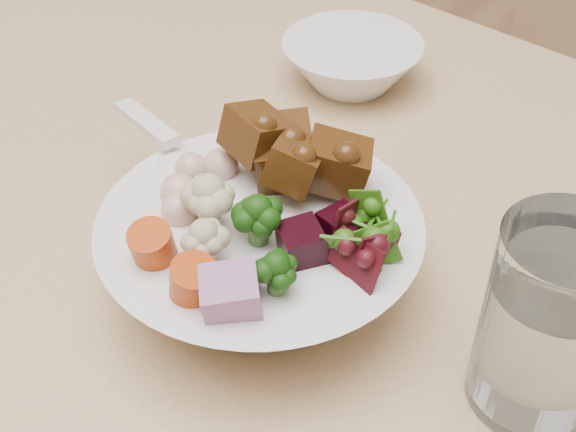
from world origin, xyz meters
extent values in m
cylinder|color=tan|center=(-0.52, 0.60, 0.36)|extent=(0.06, 0.06, 0.72)
cylinder|color=tan|center=(-0.01, 0.53, 0.22)|extent=(0.03, 0.03, 0.45)
cylinder|color=tan|center=(-0.04, 0.90, 0.22)|extent=(0.03, 0.03, 0.45)
sphere|color=black|center=(0.02, 0.14, 0.84)|extent=(0.04, 0.04, 0.04)
sphere|color=#BCB68E|center=(-0.02, 0.14, 0.84)|extent=(0.04, 0.04, 0.04)
cube|color=black|center=(0.06, 0.17, 0.84)|extent=(0.04, 0.04, 0.03)
cube|color=#925885|center=(0.04, 0.09, 0.84)|extent=(0.05, 0.05, 0.04)
cylinder|color=#B94304|center=(-0.03, 0.09, 0.84)|extent=(0.03, 0.03, 0.03)
sphere|color=#CF9E90|center=(-0.05, 0.15, 0.83)|extent=(0.02, 0.02, 0.02)
ellipsoid|color=white|center=(-0.07, 0.18, 0.83)|extent=(0.06, 0.05, 0.02)
cube|color=white|center=(-0.13, 0.20, 0.83)|extent=(0.09, 0.05, 0.02)
cylinder|color=white|center=(0.20, 0.18, 0.83)|extent=(0.08, 0.08, 0.13)
cylinder|color=silver|center=(0.20, 0.18, 0.81)|extent=(0.07, 0.07, 0.09)
camera|label=1|loc=(0.25, -0.16, 1.18)|focal=50.00mm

